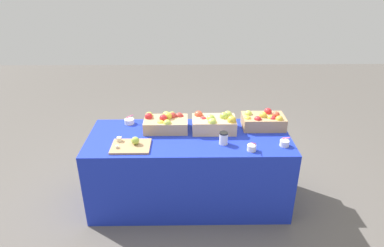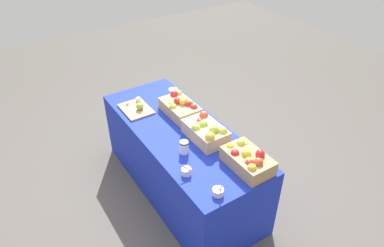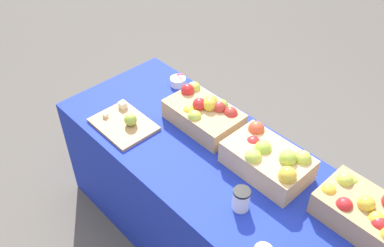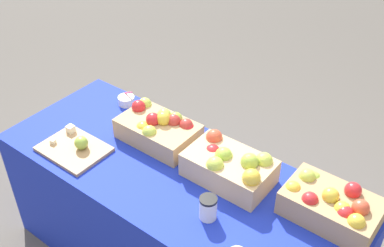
# 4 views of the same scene
# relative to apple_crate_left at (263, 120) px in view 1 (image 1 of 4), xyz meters

# --- Properties ---
(ground_plane) EXTENTS (10.00, 10.00, 0.00)m
(ground_plane) POSITION_rel_apple_crate_left_xyz_m (-0.72, -0.18, -0.82)
(ground_plane) COLOR #56514C
(table) EXTENTS (1.90, 0.76, 0.74)m
(table) POSITION_rel_apple_crate_left_xyz_m (-0.72, -0.18, -0.45)
(table) COLOR #192DB7
(table) RESTS_ON ground_plane
(apple_crate_left) EXTENTS (0.41, 0.25, 0.18)m
(apple_crate_left) POSITION_rel_apple_crate_left_xyz_m (0.00, 0.00, 0.00)
(apple_crate_left) COLOR tan
(apple_crate_left) RESTS_ON table
(apple_crate_middle) EXTENTS (0.41, 0.26, 0.18)m
(apple_crate_middle) POSITION_rel_apple_crate_left_xyz_m (-0.48, -0.06, 0.00)
(apple_crate_middle) COLOR tan
(apple_crate_middle) RESTS_ON table
(apple_crate_right) EXTENTS (0.42, 0.26, 0.18)m
(apple_crate_right) POSITION_rel_apple_crate_left_xyz_m (-0.95, -0.03, -0.00)
(apple_crate_right) COLOR tan
(apple_crate_right) RESTS_ON table
(cutting_board_front) EXTENTS (0.34, 0.26, 0.09)m
(cutting_board_front) POSITION_rel_apple_crate_left_xyz_m (-1.24, -0.37, -0.06)
(cutting_board_front) COLOR tan
(cutting_board_front) RESTS_ON table
(sample_bowl_near) EXTENTS (0.08, 0.08, 0.10)m
(sample_bowl_near) POSITION_rel_apple_crate_left_xyz_m (0.12, -0.37, -0.05)
(sample_bowl_near) COLOR silver
(sample_bowl_near) RESTS_ON table
(sample_bowl_mid) EXTENTS (0.10, 0.10, 0.10)m
(sample_bowl_mid) POSITION_rel_apple_crate_left_xyz_m (-1.33, 0.10, -0.05)
(sample_bowl_mid) COLOR silver
(sample_bowl_mid) RESTS_ON table
(sample_bowl_far) EXTENTS (0.08, 0.09, 0.10)m
(sample_bowl_far) POSITION_rel_apple_crate_left_xyz_m (-0.18, -0.45, -0.05)
(sample_bowl_far) COLOR silver
(sample_bowl_far) RESTS_ON table
(coffee_cup) EXTENTS (0.08, 0.08, 0.11)m
(coffee_cup) POSITION_rel_apple_crate_left_xyz_m (-0.42, -0.33, -0.02)
(coffee_cup) COLOR silver
(coffee_cup) RESTS_ON table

